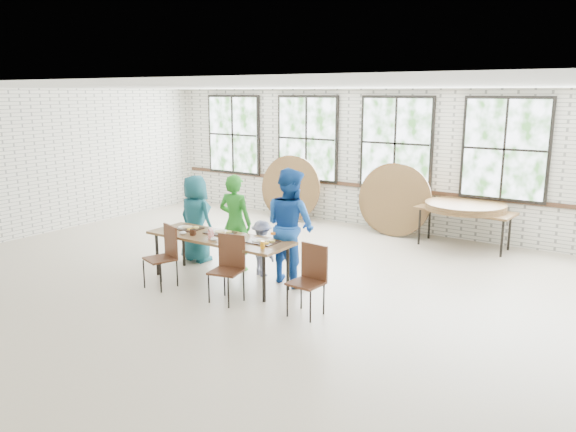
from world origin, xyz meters
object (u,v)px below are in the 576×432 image
chair_near_right (229,262)px  storage_table (465,212)px  chair_near_left (165,251)px  dining_table (219,240)px

chair_near_right → storage_table: bearing=55.2°
chair_near_left → storage_table: bearing=76.3°
chair_near_left → chair_near_right: (1.18, 0.09, 0.00)m
dining_table → chair_near_right: size_ratio=2.53×
chair_near_left → chair_near_right: size_ratio=1.00×
chair_near_right → storage_table: (1.91, 4.68, 0.13)m
dining_table → storage_table: size_ratio=1.30×
dining_table → chair_near_left: chair_near_left is taller
chair_near_left → storage_table: size_ratio=0.51×
chair_near_right → storage_table: 5.06m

